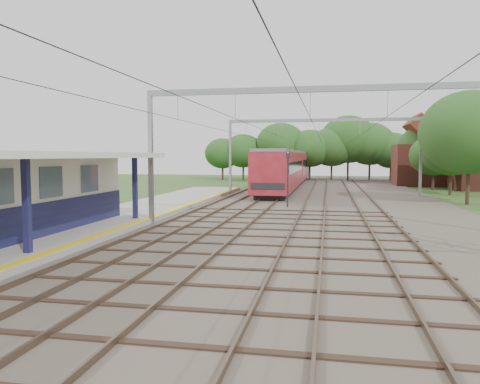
# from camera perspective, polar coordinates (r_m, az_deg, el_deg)

# --- Properties ---
(ground) EXTENTS (160.00, 160.00, 0.00)m
(ground) POSITION_cam_1_polar(r_m,az_deg,el_deg) (9.77, -15.83, -17.59)
(ground) COLOR #2D4C1E
(ground) RESTS_ON ground
(ballast_bed) EXTENTS (18.00, 90.00, 0.10)m
(ballast_bed) POSITION_cam_1_polar(r_m,az_deg,el_deg) (38.25, 10.53, -1.04)
(ballast_bed) COLOR #473D33
(ballast_bed) RESTS_ON ground
(platform) EXTENTS (5.00, 52.00, 0.35)m
(platform) POSITION_cam_1_polar(r_m,az_deg,el_deg) (25.19, -16.87, -3.67)
(platform) COLOR gray
(platform) RESTS_ON ground
(yellow_stripe) EXTENTS (0.45, 52.00, 0.01)m
(yellow_stripe) POSITION_cam_1_polar(r_m,az_deg,el_deg) (24.21, -12.15, -3.47)
(yellow_stripe) COLOR yellow
(yellow_stripe) RESTS_ON platform
(rail_tracks) EXTENTS (11.80, 88.00, 0.15)m
(rail_tracks) POSITION_cam_1_polar(r_m,az_deg,el_deg) (38.33, 6.79, -0.80)
(rail_tracks) COLOR brown
(rail_tracks) RESTS_ON ballast_bed
(catenary_system) EXTENTS (17.22, 88.00, 7.00)m
(catenary_system) POSITION_cam_1_polar(r_m,az_deg,el_deg) (33.42, 9.57, 7.57)
(catenary_system) COLOR gray
(catenary_system) RESTS_ON ground
(tree_band) EXTENTS (31.72, 30.88, 8.82)m
(tree_band) POSITION_cam_1_polar(r_m,az_deg,el_deg) (65.22, 10.56, 5.47)
(tree_band) COLOR #382619
(tree_band) RESTS_ON ground
(house_far) EXTENTS (8.00, 6.12, 8.66)m
(house_far) POSITION_cam_1_polar(r_m,az_deg,el_deg) (61.25, 21.99, 3.72)
(house_far) COLOR brown
(house_far) RESTS_ON ground
(train) EXTENTS (3.15, 39.20, 4.12)m
(train) POSITION_cam_1_polar(r_m,az_deg,el_deg) (55.64, 6.00, 3.01)
(train) COLOR black
(train) RESTS_ON ballast_bed
(signal_post) EXTENTS (0.29, 0.26, 3.97)m
(signal_post) POSITION_cam_1_polar(r_m,az_deg,el_deg) (32.35, 5.84, 2.24)
(signal_post) COLOR black
(signal_post) RESTS_ON ground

